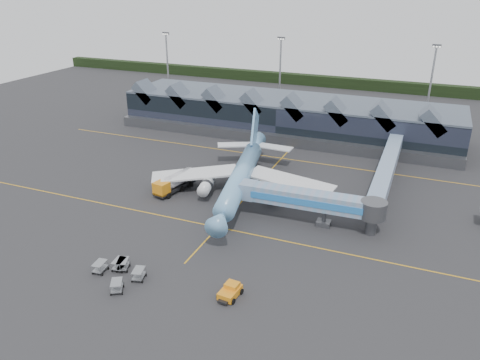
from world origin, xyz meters
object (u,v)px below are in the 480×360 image
at_px(main_airliner, 242,174).
at_px(jet_bridge, 319,202).
at_px(fuel_truck, 176,181).
at_px(pushback_tug, 230,291).

xyz_separation_m(main_airliner, jet_bridge, (17.08, -7.10, 0.29)).
bearing_deg(main_airliner, jet_bridge, -34.20).
height_order(main_airliner, jet_bridge, main_airliner).
relative_size(main_airliner, fuel_truck, 3.93).
bearing_deg(pushback_tug, main_airliner, 114.67).
height_order(main_airliner, fuel_truck, main_airliner).
distance_m(fuel_truck, pushback_tug, 35.94).
distance_m(main_airliner, jet_bridge, 18.50).
xyz_separation_m(jet_bridge, pushback_tug, (-6.12, -24.00, -3.52)).
bearing_deg(jet_bridge, pushback_tug, -106.07).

